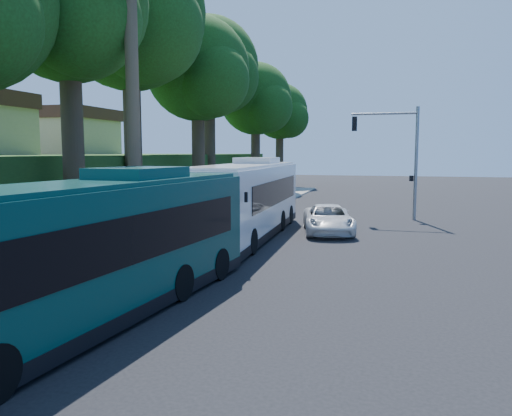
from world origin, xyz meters
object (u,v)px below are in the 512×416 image
(bus_shelter, at_px, (140,207))
(teal_bus, at_px, (94,247))
(pickup, at_px, (328,219))
(white_bus, at_px, (248,198))

(bus_shelter, relative_size, teal_bus, 0.25)
(bus_shelter, bearing_deg, pickup, 40.40)
(pickup, bearing_deg, bus_shelter, -151.32)
(bus_shelter, relative_size, pickup, 0.60)
(teal_bus, bearing_deg, pickup, 81.10)
(white_bus, bearing_deg, bus_shelter, -132.70)
(bus_shelter, xyz_separation_m, white_bus, (3.70, 4.24, 0.11))
(white_bus, distance_m, teal_bus, 13.04)
(bus_shelter, height_order, pickup, bus_shelter)
(white_bus, relative_size, teal_bus, 1.03)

